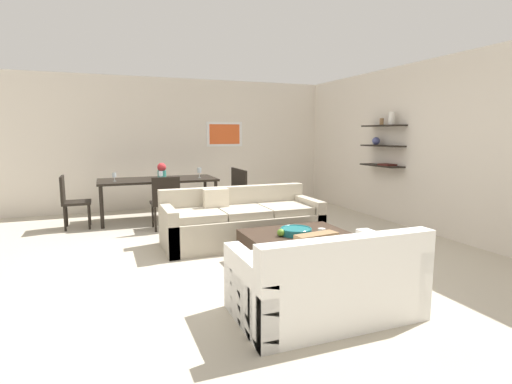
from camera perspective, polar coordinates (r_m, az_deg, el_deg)
The scene contains 18 objects.
ground_plane at distance 5.48m, azimuth -1.43°, elevation -8.20°, with size 18.00×18.00×0.00m, color #BCB29E.
back_wall_unit at distance 8.72m, azimuth -7.47°, elevation 6.92°, with size 8.40×0.09×2.70m.
right_wall_shelf_unit at distance 7.33m, azimuth 19.80°, elevation 6.24°, with size 0.34×8.20×2.70m.
sofa_beige at distance 5.72m, azimuth -2.14°, elevation -4.45°, with size 2.23×0.90×0.78m.
loveseat_white at distance 3.55m, azimuth 9.98°, elevation -12.69°, with size 1.54×0.90×0.78m.
coffee_table at distance 4.85m, azimuth 5.99°, elevation -8.11°, with size 1.24×0.94×0.38m.
decorative_bowl at distance 4.73m, azimuth 5.76°, elevation -5.58°, with size 0.37×0.37×0.08m.
candle_jar at distance 4.80m, azimuth 9.42°, elevation -5.58°, with size 0.09×0.09×0.07m, color silver.
apple_on_coffee_table at distance 4.63m, azimuth 3.61°, elevation -5.85°, with size 0.09×0.09×0.09m, color #669E2D.
dining_table at distance 7.44m, azimuth -13.91°, elevation 1.37°, with size 2.07×0.93×0.75m.
dining_chair_right_near at distance 7.57m, azimuth -2.78°, elevation 0.34°, with size 0.44×0.44×0.88m.
dining_chair_right_far at distance 7.97m, azimuth -3.73°, elevation 0.73°, with size 0.44×0.44×0.88m.
dining_chair_foot at distance 6.61m, azimuth -12.88°, elevation -1.05°, with size 0.44×0.44×0.88m.
dining_chair_left_near at distance 7.22m, azimuth -25.07°, elevation -0.85°, with size 0.44×0.44×0.88m.
wine_glass_left_near at distance 7.25m, azimuth -19.69°, elevation 2.26°, with size 0.07×0.07×0.15m.
wine_glass_right_near at distance 7.43m, azimuth -8.14°, elevation 3.07°, with size 0.07×0.07×0.19m.
wine_glass_foot at distance 7.02m, azimuth -13.54°, elevation 2.52°, with size 0.07×0.07×0.17m.
centerpiece_vase at distance 7.48m, azimuth -13.38°, elevation 3.02°, with size 0.16×0.16×0.28m.
Camera 1 is at (-1.77, -4.94, 1.56)m, focal length 27.85 mm.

